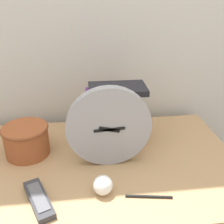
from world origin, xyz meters
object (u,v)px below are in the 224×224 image
Objects in this scene: desk_clock at (109,127)px; tv_remote at (39,199)px; basket at (26,139)px; book_stack at (113,114)px; pen at (149,197)px; crumpled_paper_ball at (103,185)px.

tv_remote is at bearing -143.75° from desk_clock.
basket is at bearing 162.66° from desk_clock.
desk_clock is at bearing 36.25° from tv_remote.
book_stack reaches higher than basket.
pen is (0.07, -0.35, -0.11)m from book_stack.
desk_clock is at bearing 76.70° from crumpled_paper_ball.
pen is (0.33, -0.02, -0.01)m from tv_remote.
desk_clock is 0.17m from book_stack.
desk_clock reaches higher than book_stack.
desk_clock is 2.07× the size of pen.
basket reaches higher than crumpled_paper_ball.
book_stack is 0.34m from basket.
book_stack is at bearing 77.82° from desk_clock.
basket is 0.27m from tv_remote.
pen is at bearing -61.73° from desk_clock.
tv_remote reaches higher than pen.
desk_clock is 1.18× the size of book_stack.
book_stack reaches higher than pen.
tv_remote is 2.90× the size of crumpled_paper_ball.
crumpled_paper_ball is 0.14m from pen.
desk_clock reaches higher than pen.
crumpled_paper_ball is at bearing 4.82° from tv_remote.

